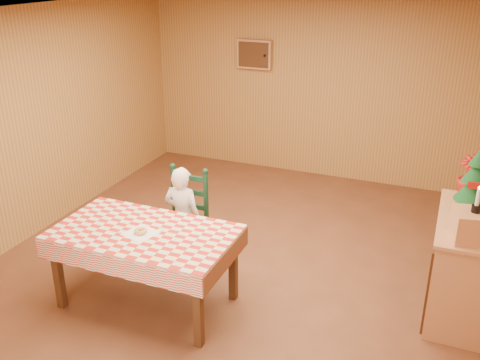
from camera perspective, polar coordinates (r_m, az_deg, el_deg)
name	(u,v)px	position (r m, az deg, el deg)	size (l,w,h in m)	color
ground	(233,269)	(5.74, -0.77, -9.51)	(6.00, 6.00, 0.00)	brown
cabin_walls	(252,89)	(5.50, 1.31, 9.71)	(5.10, 6.05, 2.65)	#AD7C3E
dining_table	(144,239)	(4.96, -10.16, -6.21)	(1.66, 0.96, 0.77)	#492813
ladder_chair	(186,221)	(5.65, -5.82, -4.34)	(0.44, 0.40, 1.08)	black
seated_child	(183,218)	(5.58, -6.12, -4.05)	(0.41, 0.27, 1.12)	white
napkin	(141,233)	(4.89, -10.54, -5.60)	(0.26, 0.26, 0.00)	white
donut	(141,231)	(4.88, -10.56, -5.38)	(0.12, 0.12, 0.04)	gold
shelf_unit	(461,265)	(5.33, 22.53, -8.33)	(0.54, 1.24, 0.93)	tan
crate	(473,226)	(4.71, 23.57, -4.52)	(0.30, 0.30, 0.25)	tan
christmas_tree	(476,180)	(5.24, 23.89, 0.04)	(0.34, 0.34, 0.62)	#492813
flower_arrangement	(469,176)	(5.55, 23.25, 0.44)	(0.22, 0.22, 0.40)	maroon
candle_set	(477,205)	(4.63, 23.93, -2.42)	(0.07, 0.07, 0.22)	black
storage_bin	(461,315)	(5.16, 22.55, -13.11)	(0.38, 0.38, 0.38)	black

